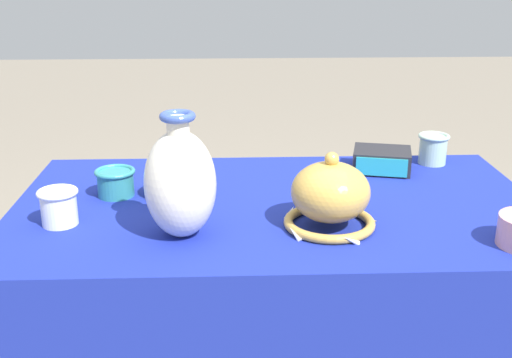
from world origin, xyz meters
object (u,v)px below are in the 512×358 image
mosaic_tile_box (382,160)px  cup_wide_porcelain (59,206)px  cup_wide_teal (116,181)px  pot_squat_charcoal (173,186)px  vase_tall_bulbous (180,182)px  vase_dome_bell (330,197)px  cup_wide_celadon (433,148)px

mosaic_tile_box → cup_wide_porcelain: bearing=-143.3°
mosaic_tile_box → cup_wide_teal: (-0.75, -0.18, 0.01)m
pot_squat_charcoal → cup_wide_porcelain: size_ratio=1.51×
mosaic_tile_box → vase_tall_bulbous: bearing=-128.2°
vase_dome_bell → cup_wide_porcelain: size_ratio=2.39×
cup_wide_celadon → mosaic_tile_box: bearing=-160.5°
cup_wide_celadon → vase_dome_bell: bearing=-129.5°
cup_wide_celadon → cup_wide_porcelain: 1.10m
vase_tall_bulbous → pot_squat_charcoal: bearing=98.9°
mosaic_tile_box → cup_wide_celadon: cup_wide_celadon is taller
vase_tall_bulbous → mosaic_tile_box: (0.56, 0.44, -0.10)m
pot_squat_charcoal → cup_wide_teal: bearing=179.4°
vase_dome_bell → vase_tall_bulbous: bearing=-174.4°
vase_tall_bulbous → pot_squat_charcoal: 0.28m
vase_dome_bell → pot_squat_charcoal: size_ratio=1.58×
vase_dome_bell → pot_squat_charcoal: 0.45m
pot_squat_charcoal → vase_dome_bell: bearing=-30.6°
vase_tall_bulbous → cup_wide_porcelain: 0.31m
mosaic_tile_box → cup_wide_porcelain: cup_wide_porcelain is taller
cup_wide_porcelain → cup_wide_teal: cup_wide_porcelain is taller
pot_squat_charcoal → cup_wide_teal: cup_wide_teal is taller
vase_tall_bulbous → cup_wide_porcelain: size_ratio=2.99×
vase_tall_bulbous → cup_wide_teal: bearing=126.3°
mosaic_tile_box → cup_wide_teal: size_ratio=1.79×
pot_squat_charcoal → cup_wide_celadon: bearing=17.5°
mosaic_tile_box → cup_wide_teal: 0.77m
mosaic_tile_box → cup_wide_porcelain: size_ratio=1.99×
vase_tall_bulbous → cup_wide_teal: (-0.19, 0.26, -0.09)m
vase_dome_bell → mosaic_tile_box: vase_dome_bell is taller
vase_dome_bell → cup_wide_celadon: bearing=50.5°
vase_tall_bulbous → cup_wide_teal: vase_tall_bulbous is taller
vase_tall_bulbous → cup_wide_porcelain: (-0.29, 0.07, -0.08)m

